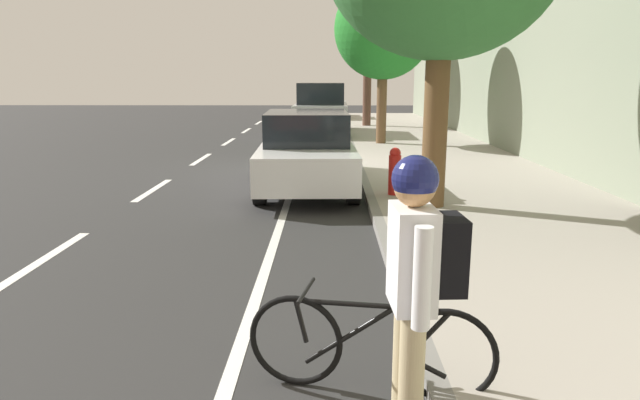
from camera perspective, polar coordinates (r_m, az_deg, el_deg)
The scene contains 14 objects.
ground at distance 13.13m, azimuth -2.86°, elevation 3.10°, with size 64.97×64.97×0.00m, color #2C2C2C.
sidewalk at distance 13.42m, azimuth 13.58°, elevation 3.24°, with size 4.25×40.61×0.12m, color #A39B8F.
curb_edge at distance 13.12m, azimuth 4.13°, elevation 3.34°, with size 0.16×40.61×0.12m, color gray.
lane_stripe_centre at distance 13.26m, azimuth -14.26°, elevation 2.84°, with size 0.14×40.00×0.01m.
lane_stripe_bike_edge at distance 13.12m, azimuth -2.30°, elevation 3.12°, with size 0.12×40.61×0.01m, color white.
building_facade at distance 13.99m, azimuth 23.92°, elevation 13.21°, with size 0.50×40.61×5.13m, color gray.
parked_sedan_white_second at distance 10.77m, azimuth -1.37°, elevation 5.08°, with size 1.95×4.45×1.52m.
parked_suv_silver_mid at distance 21.05m, azimuth 0.17°, elevation 9.47°, with size 2.03×4.73×1.99m.
parked_sedan_tan_far at distance 29.70m, azimuth 0.48°, elevation 9.83°, with size 1.90×4.43×1.52m.
bicycle_at_curb at distance 3.89m, azimuth 5.20°, elevation -14.80°, with size 1.69×0.51×0.74m.
cyclist_with_backpack at distance 3.23m, azimuth 10.04°, elevation -7.30°, with size 0.43×0.62×1.74m.
street_tree_mid_block at distance 17.77m, azimuth 6.61°, elevation 17.22°, with size 3.04×3.04×5.06m.
street_tree_far_end at distance 24.50m, azimuth 5.02°, elevation 16.82°, with size 2.72×2.72×5.32m.
fire_hydrant at distance 9.81m, azimuth 7.78°, elevation 3.02°, with size 0.22×0.22×0.84m.
Camera 1 is at (0.84, -12.93, 2.15)m, focal length 30.77 mm.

